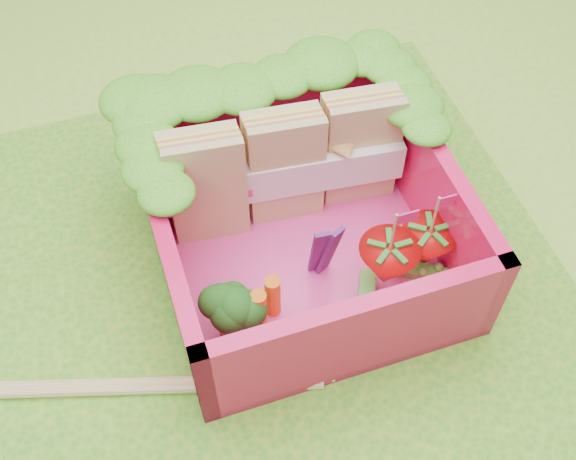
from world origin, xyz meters
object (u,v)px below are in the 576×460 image
(sandwich_stack, at_px, (285,166))
(strawberry_right, at_px, (426,248))
(chopsticks, at_px, (56,388))
(broccoli, at_px, (231,312))
(strawberry_left, at_px, (387,266))
(bento_box, at_px, (304,222))

(sandwich_stack, height_order, strawberry_right, sandwich_stack)
(sandwich_stack, xyz_separation_m, chopsticks, (-1.21, -0.59, -0.33))
(broccoli, distance_m, strawberry_left, 0.72)
(sandwich_stack, bearing_deg, bento_box, -91.11)
(strawberry_right, bearing_deg, strawberry_left, -170.05)
(strawberry_left, xyz_separation_m, chopsticks, (-1.49, -0.03, -0.17))
(sandwich_stack, distance_m, broccoli, 0.75)
(sandwich_stack, height_order, chopsticks, sandwich_stack)
(sandwich_stack, distance_m, strawberry_left, 0.65)
(sandwich_stack, relative_size, strawberry_left, 2.20)
(bento_box, bearing_deg, sandwich_stack, 88.89)
(bento_box, height_order, sandwich_stack, sandwich_stack)
(sandwich_stack, relative_size, broccoli, 3.70)
(broccoli, bearing_deg, bento_box, 36.30)
(strawberry_left, relative_size, chopsticks, 0.22)
(strawberry_right, relative_size, chopsticks, 0.22)
(strawberry_left, relative_size, strawberry_right, 1.03)
(broccoli, bearing_deg, strawberry_left, 2.66)
(strawberry_right, bearing_deg, broccoli, -175.68)
(broccoli, bearing_deg, chopsticks, 179.76)
(sandwich_stack, distance_m, strawberry_right, 0.74)
(chopsticks, bearing_deg, strawberry_right, 2.25)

